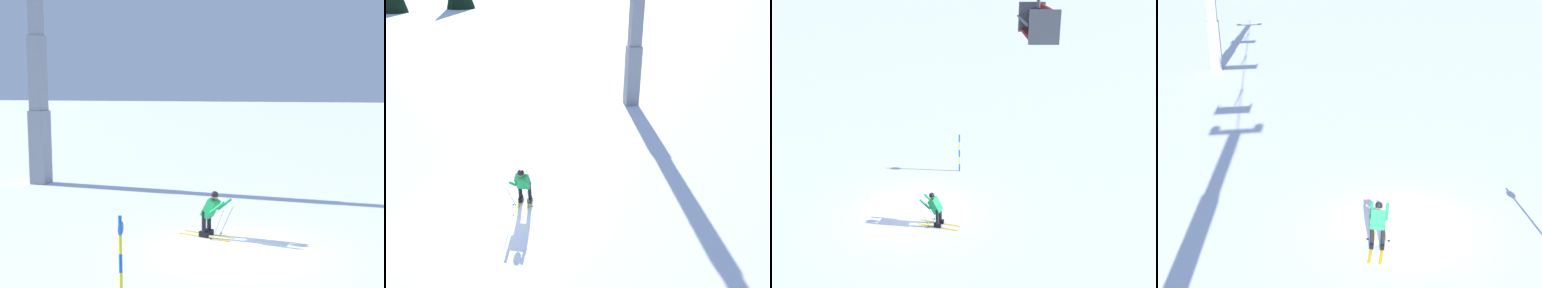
# 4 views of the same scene
# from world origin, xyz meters

# --- Properties ---
(ground_plane) EXTENTS (260.00, 260.00, 0.00)m
(ground_plane) POSITION_xyz_m (0.00, 0.00, 0.00)
(ground_plane) COLOR white
(skier_carving_main) EXTENTS (1.71, 1.01, 1.50)m
(skier_carving_main) POSITION_xyz_m (-0.85, 1.01, 0.78)
(skier_carving_main) COLOR yellow
(skier_carving_main) RESTS_ON ground_plane
(chairlift_seat_nearest) EXTENTS (0.61, 1.81, 2.20)m
(chairlift_seat_nearest) POSITION_xyz_m (-3.51, 7.40, 8.55)
(chairlift_seat_nearest) COLOR black
(trail_marker_pole) EXTENTS (0.07, 0.28, 1.90)m
(trail_marker_pole) POSITION_xyz_m (-1.74, -4.08, 1.03)
(trail_marker_pole) COLOR blue
(trail_marker_pole) RESTS_ON ground_plane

